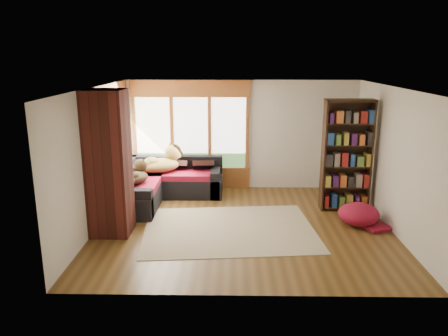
% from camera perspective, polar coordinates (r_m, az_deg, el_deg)
% --- Properties ---
extents(floor, '(5.50, 5.50, 0.00)m').
position_cam_1_polar(floor, '(8.41, 2.49, -7.53)').
color(floor, '#4D3315').
rests_on(floor, ground).
extents(ceiling, '(5.50, 5.50, 0.00)m').
position_cam_1_polar(ceiling, '(7.82, 2.70, 10.42)').
color(ceiling, white).
extents(wall_back, '(5.50, 0.04, 2.60)m').
position_cam_1_polar(wall_back, '(10.46, 2.24, 4.31)').
color(wall_back, silver).
rests_on(wall_back, ground).
extents(wall_front, '(5.50, 0.04, 2.60)m').
position_cam_1_polar(wall_front, '(5.62, 3.25, -4.86)').
color(wall_front, silver).
rests_on(wall_front, ground).
extents(wall_left, '(0.04, 5.00, 2.60)m').
position_cam_1_polar(wall_left, '(8.40, -16.51, 1.15)').
color(wall_left, silver).
rests_on(wall_left, ground).
extents(wall_right, '(0.04, 5.00, 2.60)m').
position_cam_1_polar(wall_right, '(8.55, 21.36, 0.96)').
color(wall_right, silver).
rests_on(wall_right, ground).
extents(windows_back, '(2.82, 0.10, 1.90)m').
position_cam_1_polar(windows_back, '(10.47, -4.36, 4.56)').
color(windows_back, '#975726').
rests_on(windows_back, wall_back).
extents(windows_left, '(0.10, 2.62, 1.90)m').
position_cam_1_polar(windows_left, '(9.51, -14.24, 3.13)').
color(windows_left, '#975726').
rests_on(windows_left, wall_left).
extents(roller_blind, '(0.03, 0.72, 0.90)m').
position_cam_1_polar(roller_blind, '(10.23, -13.02, 6.26)').
color(roller_blind, '#69835B').
rests_on(roller_blind, wall_left).
extents(brick_chimney, '(0.70, 0.70, 2.60)m').
position_cam_1_polar(brick_chimney, '(7.98, -14.85, 0.56)').
color(brick_chimney, '#471914').
rests_on(brick_chimney, ground).
extents(sectional_sofa, '(2.20, 2.20, 0.80)m').
position_cam_1_polar(sectional_sofa, '(10.06, -8.93, -2.12)').
color(sectional_sofa, black).
rests_on(sectional_sofa, ground).
extents(area_rug, '(3.34, 2.67, 0.01)m').
position_cam_1_polar(area_rug, '(8.24, 0.69, -7.97)').
color(area_rug, beige).
rests_on(area_rug, ground).
extents(bookshelf, '(0.99, 0.33, 2.31)m').
position_cam_1_polar(bookshelf, '(9.29, 15.73, 1.55)').
color(bookshelf, black).
rests_on(bookshelf, ground).
extents(pouf, '(0.94, 0.94, 0.42)m').
position_cam_1_polar(pouf, '(8.77, 17.18, -5.72)').
color(pouf, maroon).
rests_on(pouf, area_rug).
extents(dog_tan, '(1.11, 1.02, 0.54)m').
position_cam_1_polar(dog_tan, '(10.05, -7.92, 0.89)').
color(dog_tan, olive).
rests_on(dog_tan, sectional_sofa).
extents(dog_brindle, '(0.59, 0.79, 0.40)m').
position_cam_1_polar(dog_brindle, '(9.31, -11.30, -0.83)').
color(dog_brindle, black).
rests_on(dog_brindle, sectional_sofa).
extents(throw_pillows, '(1.98, 1.68, 0.45)m').
position_cam_1_polar(throw_pillows, '(10.07, -8.68, 0.80)').
color(throw_pillows, '#301C17').
rests_on(throw_pillows, sectional_sofa).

